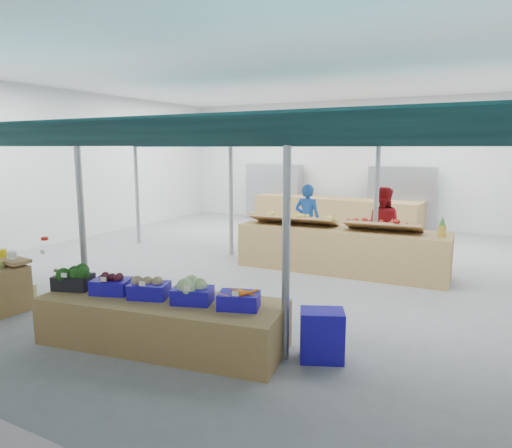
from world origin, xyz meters
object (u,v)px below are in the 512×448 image
(veg_counter, at_px, (162,322))
(crate_stack, at_px, (322,335))
(vendor_left, at_px, (307,220))
(fruit_counter, at_px, (340,250))
(vendor_right, at_px, (382,226))

(veg_counter, bearing_deg, crate_stack, 6.51)
(veg_counter, height_order, vendor_left, vendor_left)
(fruit_counter, height_order, vendor_left, vendor_left)
(fruit_counter, relative_size, vendor_left, 2.50)
(fruit_counter, bearing_deg, veg_counter, -103.77)
(fruit_counter, xyz_separation_m, vendor_right, (0.60, 1.10, 0.41))
(crate_stack, height_order, vendor_right, vendor_right)
(veg_counter, distance_m, vendor_left, 5.82)
(veg_counter, distance_m, crate_stack, 2.11)
(crate_stack, bearing_deg, veg_counter, -163.97)
(crate_stack, relative_size, vendor_left, 0.37)
(veg_counter, bearing_deg, vendor_right, 65.49)
(crate_stack, distance_m, vendor_left, 5.71)
(vendor_left, distance_m, vendor_right, 1.80)
(fruit_counter, height_order, crate_stack, fruit_counter)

